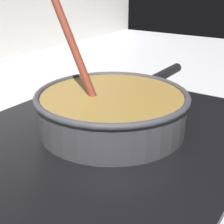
{
  "coord_description": "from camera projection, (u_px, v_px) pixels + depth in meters",
  "views": [
    {
      "loc": [
        -0.38,
        -0.18,
        0.27
      ],
      "look_at": [
        0.07,
        0.12,
        0.05
      ],
      "focal_mm": 51.57,
      "sensor_mm": 36.0,
      "label": 1
    }
  ],
  "objects": [
    {
      "name": "burner_ring",
      "position": [
        112.0,
        126.0,
        0.6
      ],
      "size": [
        0.19,
        0.19,
        0.01
      ],
      "primitive_type": "torus",
      "color": "#592D0C",
      "rests_on": "hob_plate"
    },
    {
      "name": "hob_plate",
      "position": [
        112.0,
        131.0,
        0.6
      ],
      "size": [
        0.56,
        0.48,
        0.01
      ],
      "primitive_type": "cube",
      "color": "black",
      "rests_on": "ground"
    },
    {
      "name": "cooking_pan",
      "position": [
        112.0,
        109.0,
        0.58
      ],
      "size": [
        0.43,
        0.29,
        0.29
      ],
      "color": "#38383D",
      "rests_on": "hob_plate"
    },
    {
      "name": "ground",
      "position": [
        153.0,
        183.0,
        0.49
      ],
      "size": [
        2.4,
        1.6,
        0.04
      ],
      "primitive_type": "cube",
      "color": "#B7B7BC"
    },
    {
      "name": "spare_burner",
      "position": [
        156.0,
        99.0,
        0.73
      ],
      "size": [
        0.13,
        0.13,
        0.01
      ],
      "primitive_type": "cylinder",
      "color": "#262628",
      "rests_on": "hob_plate"
    }
  ]
}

